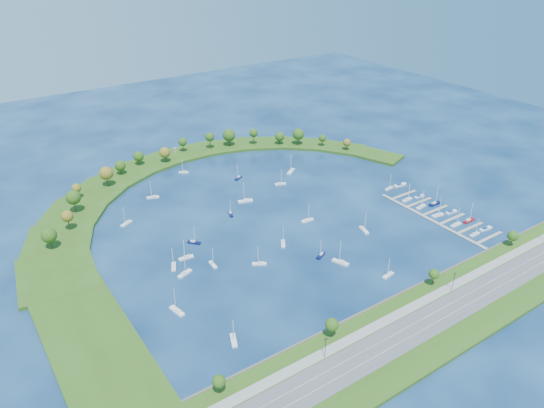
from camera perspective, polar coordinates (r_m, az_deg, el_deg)
ground at (r=322.67m, az=-0.24°, el=-1.21°), size 700.00×700.00×0.00m
south_shoreline at (r=247.91m, az=16.23°, el=-12.52°), size 420.00×43.10×11.60m
breakwater at (r=341.43m, az=-11.32°, el=0.14°), size 286.74×247.64×2.00m
breakwater_trees at (r=381.76m, az=-9.60°, el=4.97°), size 237.95×95.15×15.04m
harbor_tower at (r=414.41m, az=-10.64°, el=5.82°), size 2.60×2.60×4.42m
dock_system at (r=336.51m, az=17.92°, el=-1.32°), size 24.28×82.00×1.60m
moored_boat_0 at (r=324.31m, az=-15.77°, el=-2.03°), size 8.35×5.68×12.02m
moored_boat_1 at (r=380.00m, az=2.11°, el=3.67°), size 9.73×7.99×14.60m
moored_boat_2 at (r=360.70m, az=0.92°, el=2.28°), size 8.06×5.06×11.50m
moored_boat_3 at (r=297.18m, az=-8.61°, el=-4.15°), size 6.72×7.20×11.33m
moored_boat_4 at (r=292.74m, az=1.23°, el=-4.35°), size 6.05×7.70×11.42m
moored_boat_5 at (r=370.40m, az=-3.74°, el=2.94°), size 7.57×5.60×11.06m
moored_boat_6 at (r=316.15m, az=3.92°, el=-1.76°), size 8.18×2.98×11.77m
moored_boat_7 at (r=249.19m, az=-10.44°, el=-11.49°), size 4.32×9.57×13.59m
moored_boat_8 at (r=277.33m, az=-6.55°, el=-6.60°), size 2.50×7.37×10.67m
moored_boat_9 at (r=279.49m, az=7.59°, el=-6.34°), size 5.88×9.64×13.72m
moored_boat_10 at (r=272.46m, az=-9.62°, el=-7.54°), size 8.97×5.27×12.73m
moored_boat_11 at (r=384.00m, az=-9.71°, el=3.52°), size 6.99×5.78×10.52m
moored_boat_12 at (r=278.78m, az=-10.80°, el=-6.75°), size 5.33×8.05×11.55m
moored_boat_13 at (r=323.70m, az=-4.60°, el=-1.03°), size 4.63×7.79×11.07m
moored_boat_14 at (r=276.25m, az=-1.40°, el=-6.55°), size 7.60×5.94×11.26m
moored_boat_15 at (r=351.49m, az=-13.00°, el=0.78°), size 8.43×5.09×12.00m
moored_boat_16 at (r=231.41m, az=-4.26°, el=-14.70°), size 5.34×8.66×12.34m
moored_boat_17 at (r=338.04m, az=-2.95°, el=0.39°), size 10.09×5.43×14.29m
moored_boat_18 at (r=310.25m, az=10.10°, el=-2.79°), size 4.62×9.10×12.88m
moored_boat_19 at (r=283.99m, az=5.41°, el=-5.61°), size 7.53×4.87×10.78m
moored_boat_20 at (r=274.40m, az=12.71°, el=-7.61°), size 7.68×3.17×10.96m
moored_boat_21 at (r=284.68m, az=-9.45°, el=-5.80°), size 8.44×3.01×12.17m
docked_boat_0 at (r=323.79m, az=21.47°, el=-3.08°), size 7.35×2.18×10.75m
docked_boat_1 at (r=331.91m, az=22.49°, el=-2.54°), size 9.09×3.28×1.82m
docked_boat_2 at (r=329.99m, az=19.65°, el=-2.12°), size 8.15×2.38×11.93m
docked_boat_3 at (r=337.20m, az=20.90°, el=-1.67°), size 8.86×2.94×12.84m
docked_boat_4 at (r=336.99m, az=17.81°, el=-1.14°), size 8.71×3.45×12.45m
docked_boat_5 at (r=343.69m, az=19.17°, el=-0.83°), size 8.64×3.03×1.73m
docked_boat_6 at (r=344.07m, az=16.12°, el=-0.25°), size 8.69×3.65×12.38m
docked_boat_7 at (r=350.39m, az=17.51°, el=0.07°), size 9.05×2.57×13.29m
docked_boat_8 at (r=350.68m, az=14.68°, el=0.50°), size 8.45×3.02×12.17m
docked_boat_9 at (r=357.56m, az=15.93°, el=0.82°), size 7.67×2.58×1.54m
docked_boat_10 at (r=363.30m, az=12.79°, el=1.73°), size 7.43×3.05×10.60m
docked_boat_11 at (r=369.76m, az=13.92°, el=2.05°), size 10.01×3.26×2.02m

